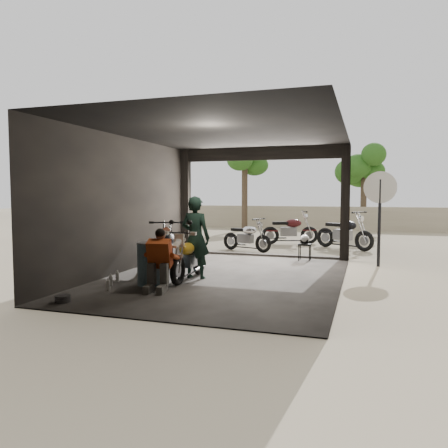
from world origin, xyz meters
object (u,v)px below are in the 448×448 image
Objects in this scene: outside_bike_b at (290,228)px; outside_bike_c at (344,230)px; mechanic at (158,262)px; helmet at (305,239)px; main_bike at (189,255)px; left_bike at (168,245)px; sign_post at (380,202)px; rider at (196,238)px; stool at (305,246)px; oil_drum at (152,264)px; outside_bike_a at (247,235)px.

outside_bike_b is 2.16m from outside_bike_c.
mechanic reaches higher than helmet.
main_bike is 0.90× the size of outside_bike_b.
outside_bike_b is at bearing 81.69° from main_bike.
left_bike reaches higher than helmet.
mechanic is (-3.06, -7.64, -0.07)m from outside_bike_c.
helmet is (-0.92, -2.90, -0.04)m from outside_bike_c.
main_bike is 0.68× the size of sign_post.
sign_post reaches higher than mechanic.
main_bike is 0.40m from rider.
left_bike is at bearing -118.50° from helmet.
outside_bike_b is (0.96, 7.30, 0.07)m from main_bike.
mechanic is 2.40× the size of stool.
outside_bike_b reaches higher than oil_drum.
sign_post is at bearing -132.49° from outside_bike_c.
oil_drum is 0.36× the size of sign_post.
rider is 3.88m from helmet.
mechanic is at bearing -96.66° from main_bike.
helmet is 0.31× the size of oil_drum.
oil_drum is at bearing 149.55° from outside_bike_b.
left_bike is 0.75× the size of sign_post.
helmet is at bearing -105.11° from outside_bike_a.
mechanic reaches higher than main_bike.
stool is (2.97, 2.48, -0.21)m from left_bike.
main_bike is 1.43× the size of mechanic.
oil_drum is at bearing -161.12° from sign_post.
outside_bike_b is 2.07× the size of oil_drum.
outside_bike_c is (2.98, 1.49, 0.10)m from outside_bike_a.
outside_bike_b is 1.58× the size of mechanic.
outside_bike_a reaches higher than helmet.
outside_bike_c reaches higher than helmet.
left_bike is 2.06× the size of oil_drum.
sign_post is (3.85, 2.94, 0.74)m from rider.
outside_bike_c is 8.23m from mechanic.
main_bike is 0.91× the size of left_bike.
stool is at bearing -105.92° from outside_bike_a.
stool is (2.02, 3.46, -0.14)m from main_bike.
outside_bike_a is at bearing 85.63° from oil_drum.
oil_drum is at bearing -120.45° from stool.
outside_bike_a is (-0.04, 4.93, -0.01)m from main_bike.
left_bike is at bearing -179.11° from sign_post.
outside_bike_a is 1.82× the size of oil_drum.
outside_bike_b reaches higher than main_bike.
outside_bike_b is 5.26m from sign_post.
left_bike is 0.99× the size of outside_bike_b.
outside_bike_b is at bearing 96.57° from outside_bike_c.
mechanic is 1.31× the size of oil_drum.
mechanic is (-0.22, -1.37, -0.33)m from rider.
outside_bike_a is 5.88× the size of helmet.
rider reaches higher than helmet.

